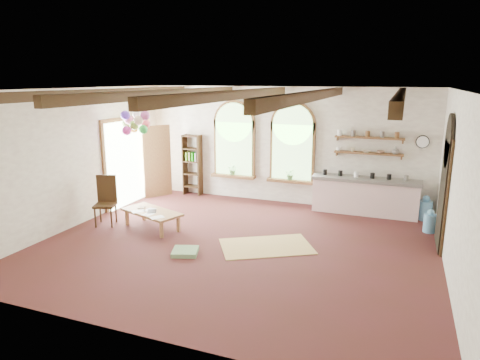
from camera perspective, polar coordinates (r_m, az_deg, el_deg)
The scene contains 27 objects.
floor at distance 9.07m, azimuth -0.53°, elevation -8.66°, with size 8.00×8.00×0.00m, color #4C1F21.
ceiling_beams at distance 8.42m, azimuth -0.58°, elevation 11.30°, with size 6.20×6.80×0.18m, color #3B2912, non-canonical shape.
window_left at distance 12.24m, azimuth -0.79°, elevation 5.05°, with size 1.30×0.28×2.20m.
window_right at distance 11.73m, azimuth 6.98°, elevation 4.58°, with size 1.30×0.28×2.20m.
left_doorway at distance 12.13m, azimuth -14.96°, elevation 2.21°, with size 0.10×1.90×2.50m, color brown.
right_doorway at distance 9.65m, azimuth 25.44°, elevation -1.77°, with size 0.10×1.30×2.40m, color black.
kitchen_counter at distance 11.44m, azimuth 16.30°, elevation -2.01°, with size 2.68×0.62×0.94m.
wall_shelf_lower at distance 11.39m, azimuth 16.73°, elevation 3.44°, with size 1.70×0.24×0.04m, color brown.
wall_shelf_upper at distance 11.33m, azimuth 16.87°, elevation 5.43°, with size 1.70×0.24×0.04m, color brown.
wall_clock at distance 11.39m, azimuth 23.17°, elevation 4.71°, with size 0.32×0.32×0.04m, color black.
bookshelf at distance 12.80m, azimuth -6.37°, elevation 2.02°, with size 0.53×0.32×1.80m.
coffee_table at distance 10.12m, azimuth -11.69°, elevation -4.32°, with size 1.63×1.14×0.42m.
side_chair at distance 10.68m, azimuth -17.46°, elevation -3.94°, with size 0.60×0.60×1.18m.
floor_mat at distance 9.00m, azimuth 3.53°, elevation -8.81°, with size 1.85×1.14×0.02m, color tan.
floor_cushion at distance 8.71m, azimuth -7.32°, elevation -9.45°, with size 0.49×0.49×0.09m, color #6E9265.
water_jug_a at distance 11.48m, azimuth 23.46°, elevation -3.60°, with size 0.32×0.32×0.63m.
water_jug_b at distance 10.64m, azimuth 23.98°, elevation -5.17°, with size 0.28×0.28×0.54m.
balloon_cluster at distance 11.00m, azimuth -13.72°, elevation 7.50°, with size 0.87×0.87×1.15m.
table_book at distance 10.41m, azimuth -13.39°, elevation -3.57°, with size 0.15×0.22×0.02m, color olive.
tablet at distance 10.06m, azimuth -11.67°, elevation -4.10°, with size 0.19×0.28×0.01m, color black.
potted_plant_left at distance 12.28m, azimuth -0.96°, elevation 1.37°, with size 0.27×0.23×0.30m, color #598C4C.
potted_plant_right at distance 11.77m, azimuth 6.75°, elevation 0.75°, with size 0.27×0.23×0.30m, color #598C4C.
shelf_cup_a at distance 11.45m, azimuth 13.01°, elevation 4.06°, with size 0.12×0.10×0.10m, color white.
shelf_cup_b at distance 11.41m, azimuth 14.75°, elevation 3.92°, with size 0.10×0.10×0.09m, color beige.
shelf_bowl_a at distance 11.38m, azimuth 16.50°, elevation 3.69°, with size 0.22×0.22×0.05m, color beige.
shelf_bowl_b at distance 11.36m, azimuth 18.26°, elevation 3.57°, with size 0.20×0.20×0.06m, color #8C664C.
shelf_vase at distance 11.34m, azimuth 20.05°, elevation 3.75°, with size 0.18×0.18×0.19m, color slate.
Camera 1 is at (3.08, -7.83, 3.40)m, focal length 32.00 mm.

